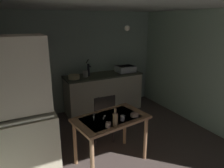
{
  "coord_description": "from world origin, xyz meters",
  "views": [
    {
      "loc": [
        -1.45,
        -2.64,
        2.14
      ],
      "look_at": [
        0.03,
        0.26,
        1.14
      ],
      "focal_mm": 33.22,
      "sensor_mm": 36.0,
      "label": 1
    }
  ],
  "objects_px": {
    "chair_far_side": "(102,118)",
    "glass_bottle": "(115,119)",
    "mixing_bowl_counter": "(74,77)",
    "mug_tall": "(108,125)",
    "serving_bowl_wide": "(135,115)",
    "sink_basin": "(125,69)",
    "hand_pump": "(89,69)",
    "hutch_cabinet": "(14,122)",
    "dining_table": "(111,124)"
  },
  "relations": [
    {
      "from": "mixing_bowl_counter",
      "to": "hand_pump",
      "type": "bearing_deg",
      "value": 14.05
    },
    {
      "from": "chair_far_side",
      "to": "glass_bottle",
      "type": "bearing_deg",
      "value": -101.68
    },
    {
      "from": "hutch_cabinet",
      "to": "serving_bowl_wide",
      "type": "bearing_deg",
      "value": -9.34
    },
    {
      "from": "sink_basin",
      "to": "dining_table",
      "type": "distance_m",
      "value": 2.29
    },
    {
      "from": "chair_far_side",
      "to": "serving_bowl_wide",
      "type": "relative_size",
      "value": 7.16
    },
    {
      "from": "sink_basin",
      "to": "mixing_bowl_counter",
      "type": "xyz_separation_m",
      "value": [
        -1.34,
        -0.05,
        -0.03
      ]
    },
    {
      "from": "hand_pump",
      "to": "serving_bowl_wide",
      "type": "bearing_deg",
      "value": -90.95
    },
    {
      "from": "glass_bottle",
      "to": "mixing_bowl_counter",
      "type": "bearing_deg",
      "value": 88.65
    },
    {
      "from": "sink_basin",
      "to": "serving_bowl_wide",
      "type": "bearing_deg",
      "value": -116.81
    },
    {
      "from": "mixing_bowl_counter",
      "to": "serving_bowl_wide",
      "type": "height_order",
      "value": "mixing_bowl_counter"
    },
    {
      "from": "sink_basin",
      "to": "hutch_cabinet",
      "type": "bearing_deg",
      "value": -147.11
    },
    {
      "from": "sink_basin",
      "to": "serving_bowl_wide",
      "type": "height_order",
      "value": "sink_basin"
    },
    {
      "from": "serving_bowl_wide",
      "to": "chair_far_side",
      "type": "bearing_deg",
      "value": 108.87
    },
    {
      "from": "hand_pump",
      "to": "chair_far_side",
      "type": "xyz_separation_m",
      "value": [
        -0.26,
        -1.33,
        -0.59
      ]
    },
    {
      "from": "mixing_bowl_counter",
      "to": "glass_bottle",
      "type": "xyz_separation_m",
      "value": [
        -0.05,
        -2.03,
        -0.1
      ]
    },
    {
      "from": "mixing_bowl_counter",
      "to": "mug_tall",
      "type": "xyz_separation_m",
      "value": [
        -0.16,
        -2.03,
        -0.16
      ]
    },
    {
      "from": "sink_basin",
      "to": "hand_pump",
      "type": "distance_m",
      "value": 0.96
    },
    {
      "from": "hutch_cabinet",
      "to": "sink_basin",
      "type": "xyz_separation_m",
      "value": [
        2.61,
        1.69,
        0.06
      ]
    },
    {
      "from": "hand_pump",
      "to": "mug_tall",
      "type": "height_order",
      "value": "hand_pump"
    },
    {
      "from": "mixing_bowl_counter",
      "to": "mug_tall",
      "type": "distance_m",
      "value": 2.04
    },
    {
      "from": "sink_basin",
      "to": "dining_table",
      "type": "bearing_deg",
      "value": -125.94
    },
    {
      "from": "dining_table",
      "to": "mug_tall",
      "type": "height_order",
      "value": "mug_tall"
    },
    {
      "from": "dining_table",
      "to": "mug_tall",
      "type": "bearing_deg",
      "value": -123.91
    },
    {
      "from": "hand_pump",
      "to": "mug_tall",
      "type": "distance_m",
      "value": 2.21
    },
    {
      "from": "hutch_cabinet",
      "to": "mixing_bowl_counter",
      "type": "bearing_deg",
      "value": 52.11
    },
    {
      "from": "hutch_cabinet",
      "to": "dining_table",
      "type": "height_order",
      "value": "hutch_cabinet"
    },
    {
      "from": "mixing_bowl_counter",
      "to": "glass_bottle",
      "type": "bearing_deg",
      "value": -91.35
    },
    {
      "from": "serving_bowl_wide",
      "to": "mug_tall",
      "type": "relative_size",
      "value": 1.82
    },
    {
      "from": "hutch_cabinet",
      "to": "sink_basin",
      "type": "relative_size",
      "value": 4.49
    },
    {
      "from": "dining_table",
      "to": "serving_bowl_wide",
      "type": "distance_m",
      "value": 0.39
    },
    {
      "from": "hand_pump",
      "to": "hutch_cabinet",
      "type": "bearing_deg",
      "value": -133.68
    },
    {
      "from": "hand_pump",
      "to": "glass_bottle",
      "type": "distance_m",
      "value": 2.18
    },
    {
      "from": "mixing_bowl_counter",
      "to": "dining_table",
      "type": "distance_m",
      "value": 1.81
    },
    {
      "from": "chair_far_side",
      "to": "mug_tall",
      "type": "relative_size",
      "value": 13.02
    },
    {
      "from": "mixing_bowl_counter",
      "to": "glass_bottle",
      "type": "height_order",
      "value": "glass_bottle"
    },
    {
      "from": "serving_bowl_wide",
      "to": "mug_tall",
      "type": "xyz_separation_m",
      "value": [
        -0.5,
        -0.12,
        0.02
      ]
    },
    {
      "from": "hutch_cabinet",
      "to": "mug_tall",
      "type": "xyz_separation_m",
      "value": [
        1.12,
        -0.39,
        -0.13
      ]
    },
    {
      "from": "dining_table",
      "to": "glass_bottle",
      "type": "relative_size",
      "value": 4.59
    },
    {
      "from": "dining_table",
      "to": "glass_bottle",
      "type": "xyz_separation_m",
      "value": [
        -0.06,
        -0.25,
        0.22
      ]
    },
    {
      "from": "chair_far_side",
      "to": "glass_bottle",
      "type": "xyz_separation_m",
      "value": [
        -0.16,
        -0.8,
        0.37
      ]
    },
    {
      "from": "mixing_bowl_counter",
      "to": "sink_basin",
      "type": "bearing_deg",
      "value": 2.14
    },
    {
      "from": "hutch_cabinet",
      "to": "glass_bottle",
      "type": "relative_size",
      "value": 7.8
    },
    {
      "from": "mixing_bowl_counter",
      "to": "chair_far_side",
      "type": "height_order",
      "value": "mixing_bowl_counter"
    },
    {
      "from": "sink_basin",
      "to": "chair_far_side",
      "type": "height_order",
      "value": "sink_basin"
    },
    {
      "from": "mixing_bowl_counter",
      "to": "mug_tall",
      "type": "bearing_deg",
      "value": -94.4
    },
    {
      "from": "chair_far_side",
      "to": "serving_bowl_wide",
      "type": "bearing_deg",
      "value": -71.13
    },
    {
      "from": "mixing_bowl_counter",
      "to": "chair_far_side",
      "type": "xyz_separation_m",
      "value": [
        0.12,
        -1.23,
        -0.47
      ]
    },
    {
      "from": "mug_tall",
      "to": "glass_bottle",
      "type": "xyz_separation_m",
      "value": [
        0.11,
        -0.0,
        0.07
      ]
    },
    {
      "from": "hand_pump",
      "to": "dining_table",
      "type": "relative_size",
      "value": 0.34
    },
    {
      "from": "sink_basin",
      "to": "dining_table",
      "type": "xyz_separation_m",
      "value": [
        -1.33,
        -1.83,
        -0.35
      ]
    }
  ]
}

